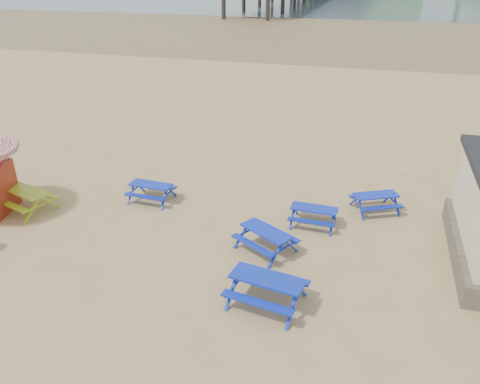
% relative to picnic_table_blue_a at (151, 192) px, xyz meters
% --- Properties ---
extents(ground, '(400.00, 400.00, 0.00)m').
position_rel_picnic_table_blue_a_xyz_m(ground, '(3.95, -1.81, -0.34)').
color(ground, tan).
rests_on(ground, ground).
extents(wet_sand, '(400.00, 400.00, 0.00)m').
position_rel_picnic_table_blue_a_xyz_m(wet_sand, '(3.95, 53.19, -0.34)').
color(wet_sand, olive).
rests_on(wet_sand, ground).
extents(picnic_table_blue_a, '(1.69, 1.38, 0.69)m').
position_rel_picnic_table_blue_a_xyz_m(picnic_table_blue_a, '(0.00, 0.00, 0.00)').
color(picnic_table_blue_a, '#1303A8').
rests_on(picnic_table_blue_a, ground).
extents(picnic_table_blue_b, '(1.63, 1.33, 0.67)m').
position_rel_picnic_table_blue_a_xyz_m(picnic_table_blue_b, '(6.30, -0.14, -0.01)').
color(picnic_table_blue_b, '#1303A8').
rests_on(picnic_table_blue_b, ground).
extents(picnic_table_blue_c, '(2.02, 1.88, 0.67)m').
position_rel_picnic_table_blue_a_xyz_m(picnic_table_blue_c, '(8.35, 1.54, -0.01)').
color(picnic_table_blue_c, '#1303A8').
rests_on(picnic_table_blue_c, ground).
extents(picnic_table_blue_d, '(2.22, 2.09, 0.73)m').
position_rel_picnic_table_blue_a_xyz_m(picnic_table_blue_d, '(5.08, -2.19, 0.02)').
color(picnic_table_blue_d, '#1303A8').
rests_on(picnic_table_blue_d, ground).
extents(picnic_table_blue_e, '(2.20, 1.88, 0.83)m').
position_rel_picnic_table_blue_a_xyz_m(picnic_table_blue_e, '(5.71, -4.73, 0.07)').
color(picnic_table_blue_e, '#1303A8').
rests_on(picnic_table_blue_e, ground).
extents(picnic_table_yellow, '(2.27, 2.02, 0.80)m').
position_rel_picnic_table_blue_a_xyz_m(picnic_table_yellow, '(-4.09, -2.03, 0.06)').
color(picnic_table_yellow, '#88B01E').
rests_on(picnic_table_yellow, ground).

